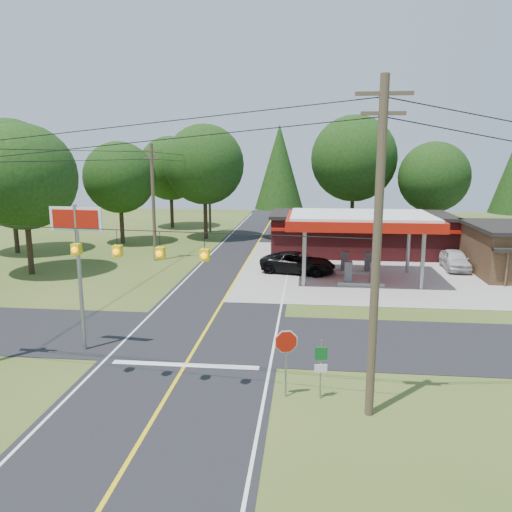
# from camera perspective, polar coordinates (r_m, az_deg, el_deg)

# --- Properties ---
(ground) EXTENTS (120.00, 120.00, 0.00)m
(ground) POSITION_cam_1_polar(r_m,az_deg,el_deg) (25.75, -6.15, -9.12)
(ground) COLOR #364D1B
(ground) RESTS_ON ground
(main_highway) EXTENTS (8.00, 120.00, 0.02)m
(main_highway) POSITION_cam_1_polar(r_m,az_deg,el_deg) (25.74, -6.15, -9.10)
(main_highway) COLOR black
(main_highway) RESTS_ON ground
(cross_road) EXTENTS (70.00, 7.00, 0.02)m
(cross_road) POSITION_cam_1_polar(r_m,az_deg,el_deg) (25.74, -6.15, -9.09)
(cross_road) COLOR black
(cross_road) RESTS_ON ground
(lane_center_yellow) EXTENTS (0.15, 110.00, 0.00)m
(lane_center_yellow) POSITION_cam_1_polar(r_m,az_deg,el_deg) (25.74, -6.15, -9.06)
(lane_center_yellow) COLOR yellow
(lane_center_yellow) RESTS_ON main_highway
(gas_canopy) EXTENTS (10.60, 7.40, 4.88)m
(gas_canopy) POSITION_cam_1_polar(r_m,az_deg,el_deg) (37.05, 11.85, 3.83)
(gas_canopy) COLOR gray
(gas_canopy) RESTS_ON ground
(convenience_store) EXTENTS (16.40, 7.55, 3.80)m
(convenience_store) POSITION_cam_1_polar(r_m,az_deg,el_deg) (47.31, 11.76, 2.56)
(convenience_store) COLOR #58191B
(convenience_store) RESTS_ON ground
(utility_pole_near_right) EXTENTS (1.80, 0.30, 11.50)m
(utility_pole_near_right) POSITION_cam_1_polar(r_m,az_deg,el_deg) (16.98, 13.63, 0.77)
(utility_pole_near_right) COLOR #473828
(utility_pole_near_right) RESTS_ON ground
(utility_pole_far_left) EXTENTS (1.80, 0.30, 10.00)m
(utility_pole_far_left) POSITION_cam_1_polar(r_m,az_deg,el_deg) (43.77, -11.66, 6.20)
(utility_pole_far_left) COLOR #473828
(utility_pole_far_left) RESTS_ON ground
(utility_pole_north) EXTENTS (0.30, 0.30, 9.50)m
(utility_pole_north) POSITION_cam_1_polar(r_m,az_deg,el_deg) (59.86, -5.33, 7.29)
(utility_pole_north) COLOR #473828
(utility_pole_north) RESTS_ON ground
(overhead_beacons) EXTENTS (17.04, 2.04, 1.03)m
(overhead_beacons) POSITION_cam_1_polar(r_m,az_deg,el_deg) (18.83, -13.36, 2.59)
(overhead_beacons) COLOR black
(overhead_beacons) RESTS_ON ground
(treeline_backdrop) EXTENTS (70.27, 51.59, 13.30)m
(treeline_backdrop) POSITION_cam_1_polar(r_m,az_deg,el_deg) (47.79, 0.74, 9.59)
(treeline_backdrop) COLOR #332316
(treeline_backdrop) RESTS_ON ground
(suv_car) EXTENTS (6.92, 6.92, 1.61)m
(suv_car) POSITION_cam_1_polar(r_m,az_deg,el_deg) (38.93, 4.82, -0.79)
(suv_car) COLOR black
(suv_car) RESTS_ON ground
(sedan_car) EXTENTS (4.83, 4.83, 1.57)m
(sedan_car) POSITION_cam_1_polar(r_m,az_deg,el_deg) (43.02, 21.79, -0.43)
(sedan_car) COLOR silver
(sedan_car) RESTS_ON ground
(big_stop_sign) EXTENTS (2.54, 0.37, 6.85)m
(big_stop_sign) POSITION_cam_1_polar(r_m,az_deg,el_deg) (23.95, -19.74, 1.36)
(big_stop_sign) COLOR gray
(big_stop_sign) RESTS_ON ground
(octagonal_stop_sign) EXTENTS (0.90, 0.26, 2.67)m
(octagonal_stop_sign) POSITION_cam_1_polar(r_m,az_deg,el_deg) (18.89, 3.46, -10.33)
(octagonal_stop_sign) COLOR gray
(octagonal_stop_sign) RESTS_ON ground
(route_sign_post) EXTENTS (0.48, 0.13, 2.35)m
(route_sign_post) POSITION_cam_1_polar(r_m,az_deg,el_deg) (19.11, 7.42, -12.11)
(route_sign_post) COLOR gray
(route_sign_post) RESTS_ON ground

